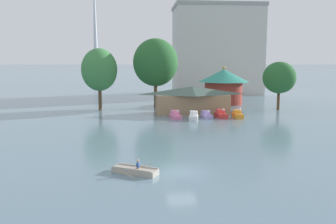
{
  "coord_description": "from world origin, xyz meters",
  "views": [
    {
      "loc": [
        -3.84,
        -29.86,
        9.46
      ],
      "look_at": [
        0.26,
        16.35,
        2.9
      ],
      "focal_mm": 38.62,
      "sensor_mm": 36.0,
      "label": 1
    }
  ],
  "objects": [
    {
      "name": "shoreline_tree_mid",
      "position": [
        0.18,
        44.23,
        9.16
      ],
      "size": [
        9.13,
        9.13,
        14.03
      ],
      "color": "brown",
      "rests_on": "ground"
    },
    {
      "name": "pedal_boat_orange",
      "position": [
        13.1,
        28.73,
        0.54
      ],
      "size": [
        1.33,
        2.77,
        1.78
      ],
      "rotation": [
        0.0,
        0.0,
        -1.56
      ],
      "color": "orange",
      "rests_on": "ground"
    },
    {
      "name": "shoreline_tree_tall_left",
      "position": [
        -10.89,
        41.29,
        7.79
      ],
      "size": [
        6.92,
        6.92,
        11.92
      ],
      "color": "brown",
      "rests_on": "ground"
    },
    {
      "name": "green_roof_pavilion",
      "position": [
        15.53,
        48.85,
        4.37
      ],
      "size": [
        11.07,
        11.07,
        8.37
      ],
      "color": "#993328",
      "rests_on": "ground"
    },
    {
      "name": "pedal_boat_red",
      "position": [
        10.34,
        29.15,
        0.58
      ],
      "size": [
        1.8,
        2.98,
        1.7
      ],
      "rotation": [
        0.0,
        0.0,
        -1.47
      ],
      "color": "red",
      "rests_on": "ground"
    },
    {
      "name": "pedal_boat_pink",
      "position": [
        2.63,
        29.12,
        0.52
      ],
      "size": [
        1.9,
        3.15,
        1.53
      ],
      "rotation": [
        0.0,
        0.0,
        -1.4
      ],
      "color": "pink",
      "rests_on": "ground"
    },
    {
      "name": "distant_broadcast_tower",
      "position": [
        -39.88,
        306.57,
        55.27
      ],
      "size": [
        6.67,
        6.67,
        143.81
      ],
      "color": "silver",
      "rests_on": "ground"
    },
    {
      "name": "pedal_boat_lavender",
      "position": [
        7.88,
        29.38,
        0.48
      ],
      "size": [
        1.76,
        2.87,
        1.43
      ],
      "rotation": [
        0.0,
        0.0,
        -1.43
      ],
      "color": "#B299D8",
      "rests_on": "ground"
    },
    {
      "name": "boathouse",
      "position": [
        6.28,
        34.77,
        2.58
      ],
      "size": [
        14.1,
        6.11,
        4.93
      ],
      "color": "#9E7F5B",
      "rests_on": "ground"
    },
    {
      "name": "ground_plane",
      "position": [
        0.0,
        0.0,
        0.0
      ],
      "size": [
        2000.0,
        2000.0,
        0.0
      ],
      "primitive_type": "plane",
      "color": "slate"
    },
    {
      "name": "pedal_boat_white",
      "position": [
        5.42,
        27.38,
        0.57
      ],
      "size": [
        1.93,
        2.89,
        1.6
      ],
      "rotation": [
        0.0,
        0.0,
        -1.8
      ],
      "color": "white",
      "rests_on": "ground"
    },
    {
      "name": "rowboat_with_rower",
      "position": [
        -4.0,
        -0.11,
        0.26
      ],
      "size": [
        4.08,
        3.35,
        1.27
      ],
      "rotation": [
        0.0,
        0.0,
        2.62
      ],
      "color": "#ADA393",
      "rests_on": "ground"
    },
    {
      "name": "shoreline_tree_right",
      "position": [
        23.89,
        38.17,
        6.27
      ],
      "size": [
        6.35,
        6.35,
        9.36
      ],
      "color": "brown",
      "rests_on": "ground"
    },
    {
      "name": "background_building_block",
      "position": [
        19.64,
        74.9,
        12.69
      ],
      "size": [
        24.92,
        14.94,
        25.34
      ],
      "color": "beige",
      "rests_on": "ground"
    }
  ]
}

